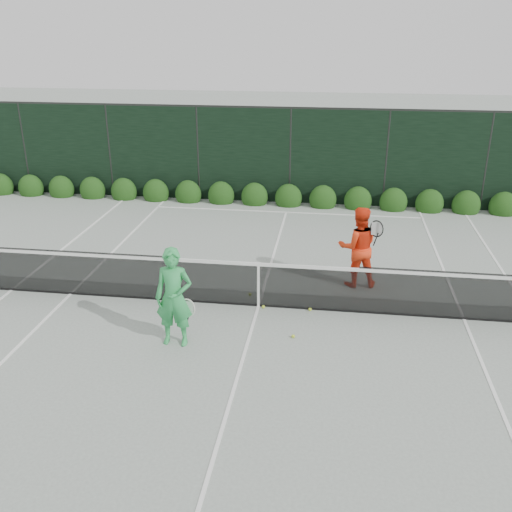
# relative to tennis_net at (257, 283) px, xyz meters

# --- Properties ---
(ground) EXTENTS (80.00, 80.00, 0.00)m
(ground) POSITION_rel_tennis_net_xyz_m (0.02, 0.00, -0.53)
(ground) COLOR gray
(ground) RESTS_ON ground
(tennis_net) EXTENTS (12.90, 0.10, 1.07)m
(tennis_net) POSITION_rel_tennis_net_xyz_m (0.00, 0.00, 0.00)
(tennis_net) COLOR black
(tennis_net) RESTS_ON ground
(player_woman) EXTENTS (0.69, 0.45, 1.85)m
(player_woman) POSITION_rel_tennis_net_xyz_m (-1.27, -1.65, 0.39)
(player_woman) COLOR green
(player_woman) RESTS_ON ground
(player_man) EXTENTS (0.98, 0.82, 1.82)m
(player_man) POSITION_rel_tennis_net_xyz_m (2.04, 1.35, 0.38)
(player_man) COLOR #FF3915
(player_man) RESTS_ON ground
(court_lines) EXTENTS (11.03, 23.83, 0.01)m
(court_lines) POSITION_rel_tennis_net_xyz_m (0.02, 0.00, -0.53)
(court_lines) COLOR white
(court_lines) RESTS_ON ground
(windscreen_fence) EXTENTS (32.00, 21.07, 3.06)m
(windscreen_fence) POSITION_rel_tennis_net_xyz_m (0.02, -2.71, 0.98)
(windscreen_fence) COLOR black
(windscreen_fence) RESTS_ON ground
(hedge_row) EXTENTS (31.66, 0.65, 0.94)m
(hedge_row) POSITION_rel_tennis_net_xyz_m (0.02, 7.15, -0.30)
(hedge_row) COLOR #173D10
(hedge_row) RESTS_ON ground
(tennis_balls) EXTENTS (1.39, 1.71, 0.07)m
(tennis_balls) POSITION_rel_tennis_net_xyz_m (0.46, -0.21, -0.50)
(tennis_balls) COLOR #BED72F
(tennis_balls) RESTS_ON ground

